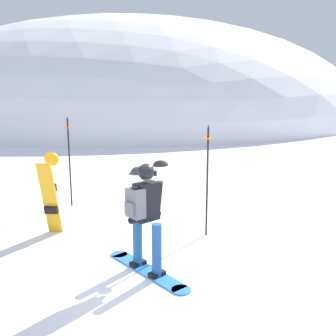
% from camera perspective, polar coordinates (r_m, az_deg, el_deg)
% --- Properties ---
extents(ground_plane, '(300.00, 300.00, 0.00)m').
position_cam_1_polar(ground_plane, '(6.40, -1.43, -14.59)').
color(ground_plane, white).
extents(ridge_peak_main, '(37.74, 33.97, 15.89)m').
position_cam_1_polar(ridge_peak_main, '(34.80, -5.81, 7.42)').
color(ridge_peak_main, white).
rests_on(ridge_peak_main, ground).
extents(snowboarder_main, '(1.38, 1.38, 1.71)m').
position_cam_1_polar(snowboarder_main, '(6.04, -3.32, -6.81)').
color(snowboarder_main, blue).
rests_on(snowboarder_main, ground).
extents(spare_snowboard, '(0.28, 0.49, 1.60)m').
position_cam_1_polar(spare_snowboard, '(7.83, -16.48, -3.67)').
color(spare_snowboard, orange).
rests_on(spare_snowboard, ground).
extents(piste_marker_near, '(0.20, 0.20, 2.13)m').
position_cam_1_polar(piste_marker_near, '(7.46, 5.65, -0.81)').
color(piste_marker_near, black).
rests_on(piste_marker_near, ground).
extents(piste_marker_far, '(0.20, 0.20, 2.12)m').
position_cam_1_polar(piste_marker_far, '(9.53, -13.93, 1.70)').
color(piste_marker_far, black).
rests_on(piste_marker_far, ground).
extents(rock_dark, '(0.62, 0.53, 0.44)m').
position_cam_1_polar(rock_dark, '(12.90, -4.06, -0.72)').
color(rock_dark, '#4C4742').
rests_on(rock_dark, ground).
extents(rock_mid, '(0.54, 0.46, 0.38)m').
position_cam_1_polar(rock_mid, '(14.03, -1.06, 0.36)').
color(rock_mid, '#383333').
rests_on(rock_mid, ground).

